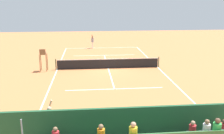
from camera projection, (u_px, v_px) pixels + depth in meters
name	position (u px, v px, depth m)	size (l,w,h in m)	color
ground_plane	(108.00, 68.00, 25.49)	(60.00, 60.00, 0.00)	#D17542
court_line_markings	(108.00, 68.00, 25.52)	(10.10, 22.20, 0.01)	white
tennis_net	(108.00, 63.00, 25.36)	(10.30, 0.10, 1.07)	black
backdrop_wall	(132.00, 127.00, 11.76)	(18.00, 0.16, 2.00)	#235633
umpire_chair	(43.00, 57.00, 24.26)	(0.67, 0.67, 2.14)	brown
courtside_bench	(177.00, 126.00, 12.80)	(1.80, 0.40, 0.93)	#9E754C
tennis_player	(92.00, 41.00, 35.60)	(0.36, 0.53, 1.93)	white
tennis_racket	(87.00, 48.00, 35.67)	(0.45, 0.56, 0.03)	black
tennis_ball_near	(93.00, 51.00, 33.43)	(0.07, 0.07, 0.07)	#CCDB33
line_judge	(50.00, 119.00, 12.53)	(0.39, 0.54, 1.93)	#232328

